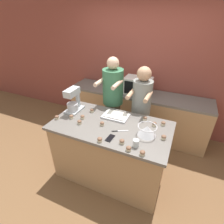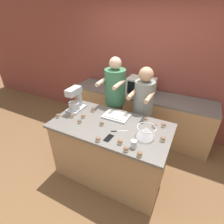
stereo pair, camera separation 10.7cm
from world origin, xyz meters
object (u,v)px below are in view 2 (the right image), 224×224
at_px(cupcake_4, 102,123).
at_px(cupcake_11, 140,154).
at_px(person_right, 142,113).
at_px(cupcake_0, 163,139).
at_px(cupcake_13, 126,149).
at_px(knife, 118,131).
at_px(cupcake_12, 120,142).
at_px(cupcake_2, 93,110).
at_px(cupcake_10, 164,125).
at_px(cupcake_7, 80,121).
at_px(cupcake_8, 58,116).
at_px(cupcake_6, 145,119).
at_px(cell_phone, 109,138).
at_px(drinking_glass, 134,144).
at_px(baking_tray, 116,116).
at_px(mixing_bowl, 146,131).
at_px(cupcake_5, 98,139).
at_px(cupcake_3, 72,116).
at_px(stand_mixer, 75,100).
at_px(person_left, 115,104).
at_px(cupcake_9, 154,125).
at_px(microwave_oven, 141,86).
at_px(cupcake_1, 83,116).

distance_m(cupcake_4, cupcake_11, 0.73).
distance_m(person_right, cupcake_0, 0.84).
distance_m(cupcake_0, cupcake_13, 0.49).
height_order(knife, cupcake_12, cupcake_12).
xyz_separation_m(cupcake_2, cupcake_12, (0.69, -0.50, 0.00)).
height_order(cupcake_10, cupcake_11, same).
relative_size(cupcake_7, cupcake_8, 1.00).
distance_m(cupcake_6, cupcake_12, 0.62).
relative_size(person_right, cupcake_10, 27.05).
bearing_deg(cell_phone, drinking_glass, -2.31).
distance_m(baking_tray, cupcake_2, 0.39).
height_order(knife, cupcake_0, cupcake_0).
height_order(baking_tray, cupcake_13, cupcake_13).
height_order(cupcake_2, cupcake_11, same).
relative_size(mixing_bowl, knife, 1.20).
distance_m(drinking_glass, cupcake_13, 0.11).
relative_size(cupcake_5, cupcake_8, 1.00).
bearing_deg(baking_tray, cupcake_12, -60.02).
relative_size(drinking_glass, cupcake_3, 1.57).
bearing_deg(knife, cupcake_11, -36.86).
height_order(stand_mixer, cupcake_3, stand_mixer).
distance_m(cell_phone, cupcake_4, 0.30).
xyz_separation_m(cupcake_4, cupcake_13, (0.49, -0.32, 0.00)).
height_order(person_left, cupcake_13, person_left).
xyz_separation_m(cell_phone, cupcake_10, (0.55, 0.55, 0.02)).
bearing_deg(cupcake_4, cupcake_10, 24.20).
distance_m(knife, cupcake_2, 0.64).
bearing_deg(cupcake_9, mixing_bowl, -101.23).
bearing_deg(cupcake_3, cupcake_11, -14.97).
distance_m(cupcake_11, cupcake_12, 0.29).
height_order(microwave_oven, cupcake_2, microwave_oven).
xyz_separation_m(person_right, cell_phone, (-0.13, -0.93, 0.10)).
bearing_deg(baking_tray, stand_mixer, -172.27).
xyz_separation_m(drinking_glass, cupcake_12, (-0.16, -0.02, -0.02)).
relative_size(cell_phone, cupcake_2, 2.49).
height_order(mixing_bowl, cupcake_1, mixing_bowl).
relative_size(cupcake_9, cupcake_12, 1.00).
bearing_deg(cupcake_0, cupcake_1, -179.97).
xyz_separation_m(stand_mixer, cupcake_4, (0.58, -0.19, -0.13)).
height_order(cupcake_11, cupcake_13, same).
bearing_deg(knife, cupcake_8, -174.59).
bearing_deg(microwave_oven, cupcake_2, -110.86).
height_order(person_left, microwave_oven, person_left).
bearing_deg(cupcake_0, person_right, 124.86).
relative_size(person_right, cupcake_7, 27.05).
distance_m(cell_phone, cupcake_12, 0.17).
bearing_deg(cupcake_4, knife, -7.00).
bearing_deg(microwave_oven, cupcake_12, -80.04).
relative_size(stand_mixer, cupcake_9, 6.17).
bearing_deg(cupcake_10, cupcake_1, -164.58).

